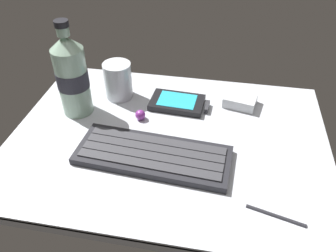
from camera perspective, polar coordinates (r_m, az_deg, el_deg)
name	(u,v)px	position (r cm, az deg, el deg)	size (l,w,h in cm)	color
ground_plane	(168,142)	(69.19, -0.03, -2.69)	(64.00, 48.00, 2.80)	silver
keyboard	(153,155)	(63.84, -2.55, -4.89)	(29.66, 12.87, 1.70)	#232328
handheld_device	(180,103)	(77.13, 2.03, 3.92)	(13.10, 8.27, 1.50)	black
juice_cup	(118,82)	(79.50, -8.42, 7.40)	(6.40, 6.40, 8.50)	silver
water_bottle	(72,75)	(73.82, -15.92, 8.21)	(6.73, 6.73, 20.80)	#9EC1A8
charger_block	(240,100)	(78.83, 12.09, 4.26)	(7.00, 5.60, 2.40)	silver
trackball_mouse	(140,115)	(73.07, -4.70, 1.89)	(2.20, 2.20, 2.20)	purple
stylus_pen	(276,215)	(57.99, 17.74, -14.08)	(0.70, 0.70, 9.50)	#26262B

